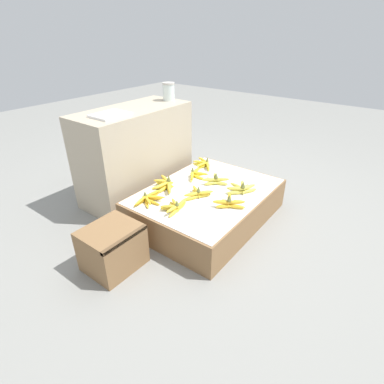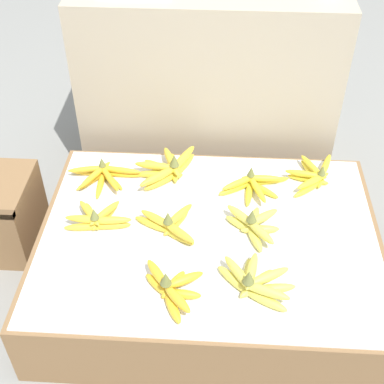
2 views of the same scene
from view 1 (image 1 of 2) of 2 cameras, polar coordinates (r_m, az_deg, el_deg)
ground_plane at (r=2.44m, az=2.75°, el=-4.85°), size 10.00×10.00×0.00m
display_platform at (r=2.38m, az=2.82°, el=-2.36°), size 1.11×0.83×0.25m
back_vendor_table at (r=2.68m, az=-10.65°, el=7.21°), size 1.01×0.46×0.78m
wooden_crate at (r=1.97m, az=-14.88°, el=-10.22°), size 0.34×0.30×0.28m
banana_bunch_front_midleft at (r=2.11m, az=7.15°, el=-2.03°), size 0.19×0.21×0.10m
banana_bunch_front_midright at (r=2.31m, az=9.38°, el=0.68°), size 0.24×0.20×0.10m
banana_bunch_middle_left at (r=2.06m, az=-3.24°, el=-2.83°), size 0.22×0.14×0.09m
banana_bunch_middle_midleft at (r=2.21m, az=1.01°, el=-0.29°), size 0.22×0.19×0.10m
banana_bunch_middle_midright at (r=2.41m, az=4.51°, el=2.28°), size 0.18×0.21×0.10m
banana_bunch_back_left at (r=2.18m, az=-8.31°, el=-1.26°), size 0.27×0.18×0.08m
banana_bunch_back_midleft at (r=2.35m, az=-5.08°, el=1.44°), size 0.22×0.26×0.11m
banana_bunch_back_midright at (r=2.52m, az=0.69°, el=3.46°), size 0.26×0.18×0.08m
banana_bunch_back_right at (r=2.72m, az=2.31°, el=5.41°), size 0.19×0.23×0.09m
glass_jar at (r=2.80m, az=-4.47°, el=18.55°), size 0.11×0.11×0.15m
foam_tray_white at (r=2.36m, az=-15.30°, el=13.99°), size 0.26×0.21×0.02m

